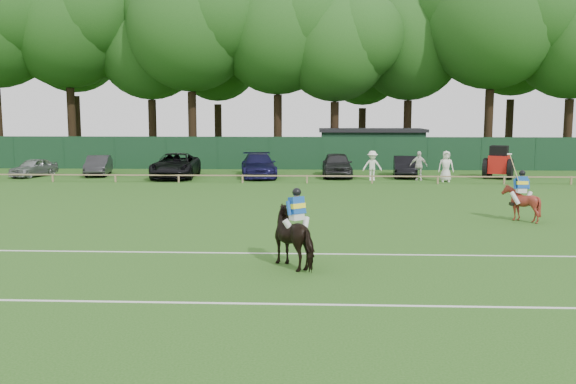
# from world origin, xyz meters

# --- Properties ---
(ground) EXTENTS (160.00, 160.00, 0.00)m
(ground) POSITION_xyz_m (0.00, 0.00, 0.00)
(ground) COLOR #1E4C14
(ground) RESTS_ON ground
(horse_dark) EXTENTS (1.97, 2.12, 1.69)m
(horse_dark) POSITION_xyz_m (0.99, -2.54, 0.84)
(horse_dark) COLOR black
(horse_dark) RESTS_ON ground
(horse_chestnut) EXTENTS (1.23, 1.37, 1.45)m
(horse_chestnut) POSITION_xyz_m (9.74, 5.12, 0.73)
(horse_chestnut) COLOR maroon
(horse_chestnut) RESTS_ON ground
(sedan_silver) EXTENTS (2.42, 3.91, 1.24)m
(sedan_silver) POSITION_xyz_m (-17.62, 21.02, 0.62)
(sedan_silver) COLOR #9CA0A1
(sedan_silver) RESTS_ON ground
(sedan_grey) EXTENTS (2.27, 4.37, 1.37)m
(sedan_grey) POSITION_xyz_m (-13.52, 22.03, 0.69)
(sedan_grey) COLOR #2B2C2E
(sedan_grey) RESTS_ON ground
(suv_black) EXTENTS (2.99, 5.98, 1.63)m
(suv_black) POSITION_xyz_m (-7.82, 20.77, 0.81)
(suv_black) COLOR black
(suv_black) RESTS_ON ground
(sedan_navy) EXTENTS (3.00, 5.72, 1.58)m
(sedan_navy) POSITION_xyz_m (-2.31, 21.36, 0.79)
(sedan_navy) COLOR #15133E
(sedan_navy) RESTS_ON ground
(hatch_grey) EXTENTS (1.99, 4.87, 1.65)m
(hatch_grey) POSITION_xyz_m (2.97, 21.81, 0.83)
(hatch_grey) COLOR #2A2A2C
(hatch_grey) RESTS_ON ground
(estate_black) EXTENTS (1.90, 4.37, 1.40)m
(estate_black) POSITION_xyz_m (7.56, 21.95, 0.70)
(estate_black) COLOR black
(estate_black) RESTS_ON ground
(spectator_left) EXTENTS (1.24, 0.73, 1.89)m
(spectator_left) POSITION_xyz_m (5.16, 19.75, 0.95)
(spectator_left) COLOR white
(spectator_left) RESTS_ON ground
(spectator_mid) EXTENTS (1.12, 0.51, 1.87)m
(spectator_mid) POSITION_xyz_m (8.14, 20.00, 0.93)
(spectator_mid) COLOR silver
(spectator_mid) RESTS_ON ground
(spectator_right) EXTENTS (1.00, 0.70, 1.94)m
(spectator_right) POSITION_xyz_m (9.71, 19.14, 0.97)
(spectator_right) COLOR white
(spectator_right) RESTS_ON ground
(rider_dark) EXTENTS (0.81, 0.71, 1.41)m
(rider_dark) POSITION_xyz_m (1.00, -2.55, 1.60)
(rider_dark) COLOR silver
(rider_dark) RESTS_ON ground
(rider_chestnut) EXTENTS (0.94, 0.57, 2.05)m
(rider_chestnut) POSITION_xyz_m (9.73, 5.11, 1.41)
(rider_chestnut) COLOR silver
(rider_chestnut) RESTS_ON ground
(pitch_lines) EXTENTS (60.00, 5.10, 0.01)m
(pitch_lines) POSITION_xyz_m (0.00, -3.50, 0.01)
(pitch_lines) COLOR silver
(pitch_lines) RESTS_ON ground
(pitch_rail) EXTENTS (62.10, 0.10, 0.50)m
(pitch_rail) POSITION_xyz_m (0.00, 18.00, 0.45)
(pitch_rail) COLOR #997F5B
(pitch_rail) RESTS_ON ground
(perimeter_fence) EXTENTS (92.08, 0.08, 2.50)m
(perimeter_fence) POSITION_xyz_m (0.00, 27.00, 1.25)
(perimeter_fence) COLOR #14351E
(perimeter_fence) RESTS_ON ground
(utility_shed) EXTENTS (8.40, 4.40, 3.04)m
(utility_shed) POSITION_xyz_m (6.00, 30.00, 1.54)
(utility_shed) COLOR #14331E
(utility_shed) RESTS_ON ground
(tree_row) EXTENTS (96.00, 12.00, 21.00)m
(tree_row) POSITION_xyz_m (2.00, 35.00, 0.00)
(tree_row) COLOR #26561C
(tree_row) RESTS_ON ground
(tractor) EXTENTS (2.59, 3.04, 2.17)m
(tractor) POSITION_xyz_m (13.64, 21.37, 1.03)
(tractor) COLOR #B71610
(tractor) RESTS_ON ground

